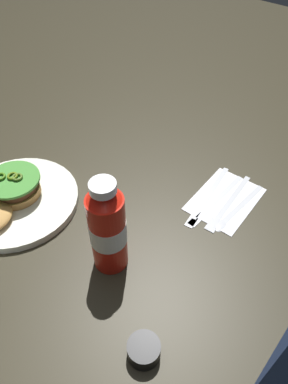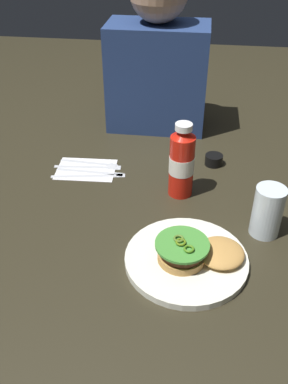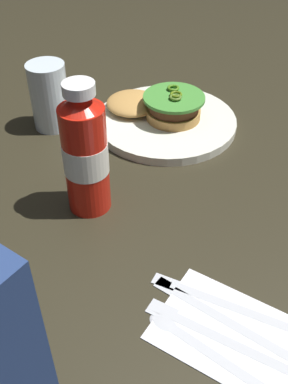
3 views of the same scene
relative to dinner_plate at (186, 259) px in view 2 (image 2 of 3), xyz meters
name	(u,v)px [view 2 (image 2 of 3)]	position (x,y,z in m)	size (l,w,h in m)	color
ground_plane	(156,216)	(-0.08, 0.15, -0.01)	(3.00, 3.00, 0.00)	#2B2619
dinner_plate	(186,259)	(0.00, 0.00, 0.00)	(0.27, 0.27, 0.02)	silver
burger_sandwich	(196,252)	(0.02, 0.00, 0.03)	(0.19, 0.13, 0.05)	#BA8644
ketchup_bottle	(182,163)	(-0.03, 0.26, 0.09)	(0.07, 0.07, 0.21)	red
water_glass	(267,211)	(0.18, 0.13, 0.05)	(0.07, 0.07, 0.13)	silver
condiment_cup	(214,160)	(0.06, 0.42, 0.01)	(0.05, 0.05, 0.03)	black
napkin	(86,169)	(-0.31, 0.34, -0.01)	(0.17, 0.12, 0.00)	white
butter_knife	(93,175)	(-0.28, 0.31, 0.00)	(0.21, 0.05, 0.00)	silver
steak_knife	(94,171)	(-0.28, 0.33, 0.00)	(0.20, 0.02, 0.00)	silver
fork_utensil	(93,166)	(-0.29, 0.36, 0.00)	(0.20, 0.04, 0.00)	silver
spoon_utensil	(98,163)	(-0.28, 0.38, 0.00)	(0.18, 0.03, 0.00)	silver
diner_person	(158,61)	(-0.14, 0.66, 0.21)	(0.32, 0.18, 0.51)	navy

